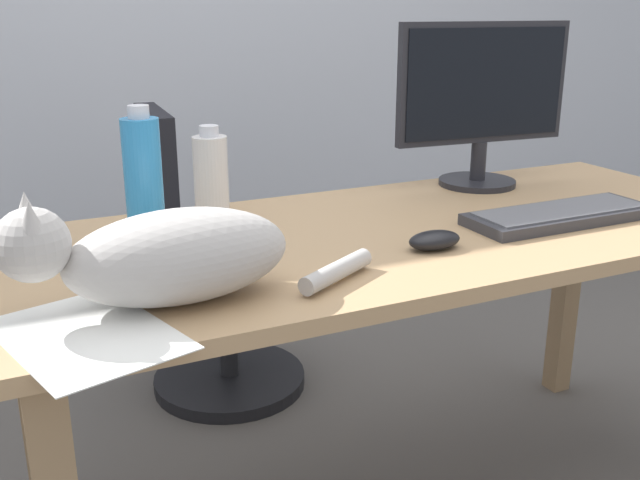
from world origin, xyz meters
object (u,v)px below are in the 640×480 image
Objects in this scene: keyboard at (561,215)px; water_bottle at (211,175)px; monitor at (483,98)px; spray_bottle at (144,184)px; computer_mouse at (434,240)px; cat at (165,255)px; office_chair at (209,277)px.

water_bottle is at bearing 151.70° from keyboard.
monitor is 0.92m from spray_bottle.
computer_mouse is 0.54× the size of water_bottle.
water_bottle is (0.22, 0.45, 0.01)m from cat.
keyboard is 4.00× the size of computer_mouse.
monitor reaches higher than water_bottle.
cat reaches higher than computer_mouse.
office_chair is 2.04× the size of keyboard.
keyboard is (-0.04, -0.35, -0.21)m from monitor.
cat reaches higher than office_chair.
cat is at bearing -174.42° from keyboard.
monitor is 0.78× the size of cat.
spray_bottle is at bearing 155.25° from computer_mouse.
keyboard is at bearing 5.58° from cat.
cat is at bearing -96.65° from spray_bottle.
spray_bottle reaches higher than keyboard.
office_chair is at bearing 122.00° from keyboard.
office_chair is 1.11m from cat.
office_chair is at bearing 75.39° from water_bottle.
monitor is 1.05m from cat.
spray_bottle is (-0.32, -0.69, 0.47)m from office_chair.
keyboard is at bearing 6.88° from computer_mouse.
spray_bottle reaches higher than water_bottle.
monitor is at bearing -41.66° from office_chair.
spray_bottle is at bearing -136.24° from water_bottle.
keyboard is 0.78m from water_bottle.
cat is 5.59× the size of computer_mouse.
cat is (-0.90, -0.09, 0.07)m from keyboard.
office_chair is 1.09m from keyboard.
monitor is at bearing -1.11° from water_bottle.
office_chair is 1.46× the size of cat.
office_chair is 0.68m from water_bottle.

